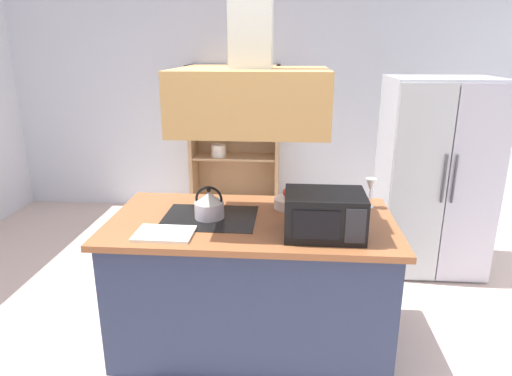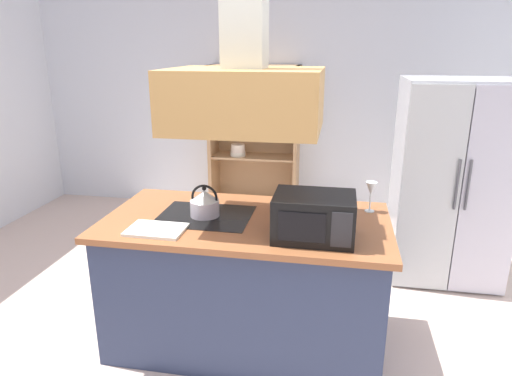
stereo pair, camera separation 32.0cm
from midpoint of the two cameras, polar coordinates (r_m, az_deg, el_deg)
name	(u,v)px [view 1 (the left image)]	position (r m, az deg, el deg)	size (l,w,h in m)	color
ground_plane	(218,359)	(3.19, -7.86, -20.71)	(7.80, 7.80, 0.00)	beige
wall_back	(255,100)	(5.51, -1.83, 11.09)	(6.00, 0.12, 2.70)	silver
kitchen_island	(252,281)	(3.10, -3.54, -11.72)	(1.83, 0.97, 0.90)	#2A3451
range_hood	(251,81)	(2.71, -4.07, 13.34)	(0.90, 0.70, 1.22)	#B68748
refrigerator	(434,176)	(4.26, 19.57, 1.41)	(0.90, 0.77, 1.72)	#B5B8BD
dish_cabinet	(235,150)	(5.42, -4.36, 4.79)	(1.05, 0.40, 1.76)	#AA8054
kettle	(209,205)	(2.93, -9.07, -2.17)	(0.19, 0.19, 0.21)	#BCB3BD
cutting_board	(164,234)	(2.75, -14.82, -5.66)	(0.34, 0.24, 0.02)	white
microwave	(324,214)	(2.63, 5.21, -3.39)	(0.46, 0.35, 0.26)	black
wine_glass_on_counter	(371,186)	(3.12, 11.48, 0.17)	(0.08, 0.08, 0.21)	silver
fruit_bowl	(289,202)	(3.08, 1.29, -1.79)	(0.20, 0.20, 0.13)	silver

